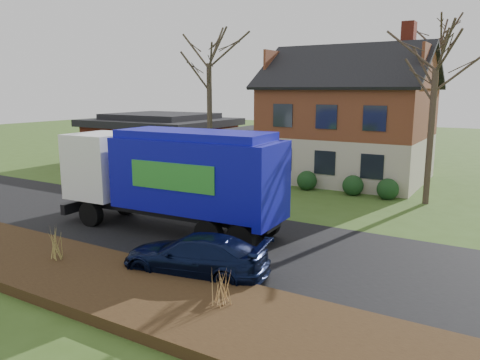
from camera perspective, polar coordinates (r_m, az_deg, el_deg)
The scene contains 13 objects.
ground at distance 18.61m, azimuth -7.25°, elevation -6.15°, with size 120.00×120.00×0.00m, color #37531B.
road at distance 18.60m, azimuth -7.25°, elevation -6.12°, with size 80.00×7.00×0.02m, color black.
mulch_verge at distance 15.01m, azimuth -20.08°, elevation -10.41°, with size 80.00×3.50×0.30m, color black.
main_house at distance 29.46m, azimuth 12.10°, elevation 7.98°, with size 12.95×8.95×9.26m.
ranch_house at distance 35.64m, azimuth -9.57°, elevation 4.98°, with size 9.80×8.20×3.70m.
garbage_truck at distance 18.06m, azimuth -8.14°, elevation 0.77°, with size 9.37×2.95×3.96m.
silver_sedan at distance 22.96m, azimuth -7.41°, elevation -1.12°, with size 1.43×4.09×1.35m, color #B4B7BC.
navy_wagon at distance 13.98m, azimuth -5.53°, elevation -9.20°, with size 1.80×4.42×1.28m, color black.
tree_front_west at distance 26.24m, azimuth -3.83°, elevation 16.19°, with size 3.20×3.20×9.52m.
tree_front_east at distance 23.94m, azimuth 22.95°, elevation 14.93°, with size 3.30×3.30×9.17m.
tree_back at distance 37.29m, azimuth 23.45°, elevation 17.39°, with size 3.85×3.85×12.20m.
grass_clump_mid at distance 15.62m, azimuth -21.62°, elevation -7.03°, with size 0.38×0.31×1.07m.
grass_clump_east at distance 11.65m, azimuth -2.19°, elevation -12.92°, with size 0.35×0.29×0.88m.
Camera 1 is at (11.10, -13.90, 5.46)m, focal length 35.00 mm.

